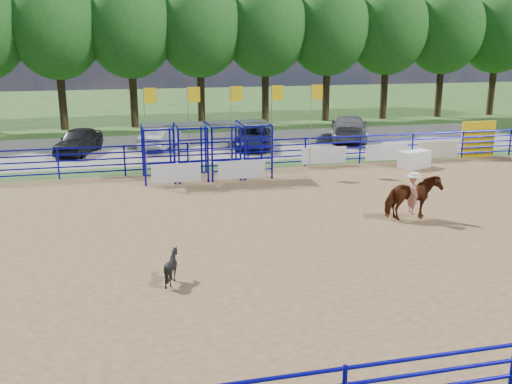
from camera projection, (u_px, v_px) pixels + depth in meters
ground at (314, 234)px, 19.16m from camera, size 120.00×120.00×0.00m
arena_dirt at (314, 233)px, 19.16m from camera, size 30.00×20.00×0.02m
gravel_strip at (223, 145)px, 35.12m from camera, size 40.00×10.00×0.01m
announcer_table at (414, 159)px, 28.81m from camera, size 1.76×1.20×0.86m
horse_and_rider at (413, 195)px, 20.37m from camera, size 1.96×0.93×2.41m
calf at (172, 267)px, 15.18m from camera, size 1.03×0.99×0.88m
car_a at (79, 141)px, 32.44m from camera, size 2.94×4.58×1.45m
car_b at (161, 137)px, 33.91m from camera, size 2.92×4.31×1.34m
car_c at (254, 137)px, 34.03m from camera, size 3.24×4.96×1.27m
car_d at (349, 128)px, 36.62m from camera, size 4.22×6.06×1.63m
perimeter_fence at (314, 212)px, 18.96m from camera, size 30.10×20.10×1.50m
chute_assembly at (214, 151)px, 26.70m from camera, size 19.32×2.41×4.20m
treeline at (199, 22)px, 41.62m from camera, size 56.40×6.40×11.24m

